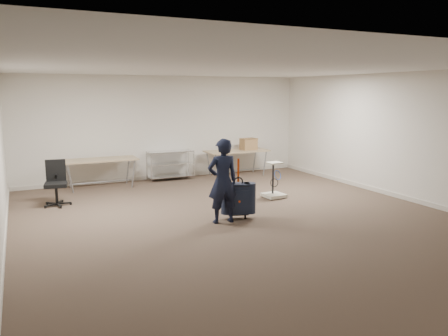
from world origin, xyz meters
TOP-DOWN VIEW (x-y plane):
  - ground at (0.00, 0.00)m, footprint 9.00×9.00m
  - room_shell at (0.00, 1.38)m, footprint 8.00×9.00m
  - folding_table_left at (-1.90, 3.95)m, footprint 1.80×0.75m
  - folding_table_right at (1.90, 3.95)m, footprint 1.80×0.75m
  - wire_shelf at (0.00, 4.20)m, footprint 1.22×0.47m
  - person at (-0.39, 0.01)m, footprint 0.59×0.42m
  - suitcase at (-0.03, 0.09)m, footprint 0.48×0.36m
  - office_chair at (-3.04, 2.62)m, footprint 0.58×0.58m
  - equipment_cart at (1.47, 1.24)m, footprint 0.47×0.47m
  - cardboard_box at (2.29, 3.97)m, footprint 0.45×0.35m

SIDE VIEW (x-z plane):
  - ground at x=0.00m, z-range 0.00..0.00m
  - room_shell at x=0.00m, z-range -4.45..4.55m
  - equipment_cart at x=1.47m, z-range -0.19..0.62m
  - office_chair at x=-3.04m, z-range -0.19..0.77m
  - suitcase at x=-0.03m, z-range -0.18..0.97m
  - wire_shelf at x=0.00m, z-range 0.04..0.84m
  - folding_table_left at x=-1.90m, z-range 0.31..1.04m
  - folding_table_right at x=1.90m, z-range 0.31..1.04m
  - person at x=-0.39m, z-range 0.00..1.55m
  - cardboard_box at x=2.29m, z-range 0.73..1.05m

